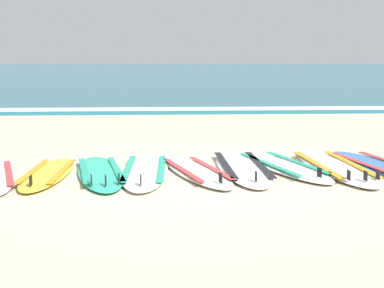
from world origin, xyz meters
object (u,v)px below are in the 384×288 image
surfboard_2 (100,172)px  surfboard_7 (334,166)px  surfboard_5 (242,167)px  surfboard_1 (48,173)px  surfboard_6 (282,166)px  surfboard_3 (145,171)px  surfboard_8 (379,166)px  surfboard_4 (196,171)px

surfboard_2 → surfboard_7: 3.03m
surfboard_5 → surfboard_7: size_ratio=0.97×
surfboard_1 → surfboard_5: size_ratio=0.81×
surfboard_1 → surfboard_6: size_ratio=0.86×
surfboard_3 → surfboard_1: bearing=-175.4°
surfboard_1 → surfboard_2: bearing=2.8°
surfboard_5 → surfboard_3: bearing=-172.2°
surfboard_7 → surfboard_8: same height
surfboard_3 → surfboard_6: size_ratio=0.99×
surfboard_2 → surfboard_8: bearing=3.3°
surfboard_3 → surfboard_2: bearing=-173.4°
surfboard_4 → surfboard_1: bearing=-179.1°
surfboard_7 → surfboard_8: (0.60, -0.00, 0.00)m
surfboard_1 → surfboard_4: same height
surfboard_3 → surfboard_4: bearing=-6.0°
surfboard_4 → surfboard_7: size_ratio=0.84×
surfboard_4 → surfboard_5: 0.66m
surfboard_3 → surfboard_5: size_ratio=0.94×
surfboard_4 → surfboard_7: (1.82, 0.21, 0.00)m
surfboard_7 → surfboard_6: bearing=172.4°
surfboard_2 → surfboard_4: same height
surfboard_4 → surfboard_6: bearing=14.5°
surfboard_1 → surfboard_2: 0.64m
surfboard_1 → surfboard_4: 1.84m
surfboard_6 → surfboard_7: same height
surfboard_2 → surfboard_7: (3.02, 0.21, -0.00)m
surfboard_7 → surfboard_8: size_ratio=1.08×
surfboard_6 → surfboard_5: bearing=-173.7°
surfboard_8 → surfboard_4: bearing=-175.1°
surfboard_1 → surfboard_8: 4.27m
surfboard_5 → surfboard_1: bearing=-173.8°
surfboard_4 → surfboard_8: (2.42, 0.21, 0.00)m
surfboard_2 → surfboard_8: size_ratio=0.95×
surfboard_1 → surfboard_2: size_ratio=0.89×
surfboard_7 → surfboard_3: bearing=-176.7°
surfboard_1 → surfboard_8: bearing=3.2°
surfboard_8 → surfboard_7: bearing=179.7°
surfboard_2 → surfboard_4: 1.20m
surfboard_5 → surfboard_8: same height
surfboard_3 → surfboard_8: (3.06, 0.14, 0.00)m
surfboard_1 → surfboard_8: same height
surfboard_1 → surfboard_8: (4.26, 0.24, 0.00)m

